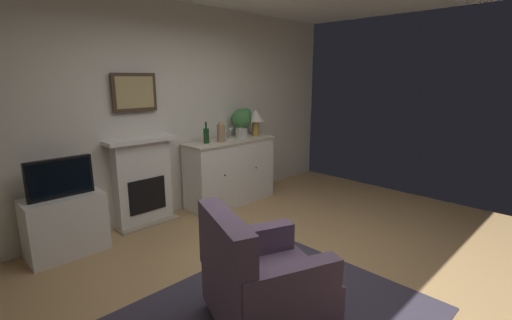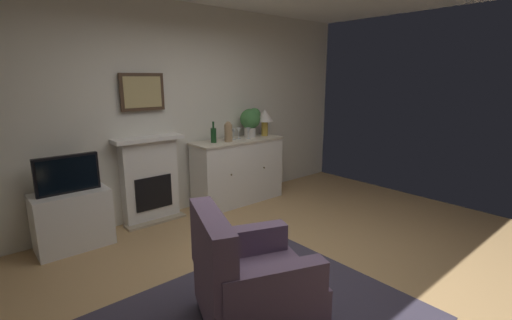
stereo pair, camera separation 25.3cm
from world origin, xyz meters
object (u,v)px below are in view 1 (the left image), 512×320
object	(u,v)px
wine_glass_right	(240,131)
wine_bottle	(206,135)
sideboard_cabinet	(231,171)
wine_glass_left	(226,132)
wine_glass_center	(231,131)
vase_decorative	(221,132)
tv_set	(60,178)
potted_plant_small	(242,120)
armchair	(260,280)
framed_picture	(135,92)
table_lamp	(256,117)
tv_cabinet	(66,225)
fireplace_unit	(143,182)

from	to	relation	value
wine_glass_right	wine_bottle	bearing A→B (deg)	173.32
sideboard_cabinet	wine_glass_left	bearing A→B (deg)	174.96
wine_glass_center	vase_decorative	bearing A→B (deg)	-161.67
wine_bottle	tv_set	distance (m)	1.86
wine_glass_center	vase_decorative	size ratio (longest dim) A/B	0.59
potted_plant_small	wine_glass_left	bearing A→B (deg)	-173.60
armchair	framed_picture	bearing A→B (deg)	81.85
sideboard_cabinet	vase_decorative	distance (m)	0.64
wine_glass_center	wine_glass_right	size ratio (longest dim) A/B	1.00
potted_plant_small	vase_decorative	bearing A→B (deg)	-168.93
table_lamp	wine_glass_left	bearing A→B (deg)	179.41
framed_picture	tv_cabinet	world-z (taller)	framed_picture
wine_glass_right	tv_set	size ratio (longest dim) A/B	0.27
vase_decorative	tv_cabinet	distance (m)	2.19
framed_picture	wine_bottle	size ratio (longest dim) A/B	1.90
tv_cabinet	vase_decorative	bearing A→B (deg)	-1.81
tv_set	armchair	size ratio (longest dim) A/B	0.60
wine_bottle	armchair	xyz separation A→B (m)	(-1.22, -2.22, -0.67)
vase_decorative	potted_plant_small	bearing A→B (deg)	11.07
wine_bottle	potted_plant_small	size ratio (longest dim) A/B	0.67
wine_glass_left	armchair	distance (m)	2.80
table_lamp	wine_glass_right	size ratio (longest dim) A/B	2.42
framed_picture	tv_cabinet	size ratio (longest dim) A/B	0.73
sideboard_cabinet	framed_picture	bearing A→B (deg)	170.16
wine_glass_right	tv_cabinet	size ratio (longest dim) A/B	0.22
tv_cabinet	tv_set	size ratio (longest dim) A/B	1.21
sideboard_cabinet	potted_plant_small	xyz separation A→B (m)	(0.28, 0.05, 0.73)
potted_plant_small	tv_set	bearing A→B (deg)	-178.79
wine_glass_left	potted_plant_small	distance (m)	0.38
fireplace_unit	wine_glass_center	bearing A→B (deg)	-6.27
fireplace_unit	framed_picture	xyz separation A→B (m)	(-0.00, 0.05, 1.09)
wine_glass_left	potted_plant_small	size ratio (longest dim) A/B	0.38
sideboard_cabinet	armchair	distance (m)	2.75
armchair	wine_glass_right	bearing A→B (deg)	50.41
table_lamp	wine_bottle	bearing A→B (deg)	179.27
wine_glass_left	tv_set	size ratio (longest dim) A/B	0.27
tv_cabinet	tv_set	distance (m)	0.52
wine_glass_left	armchair	xyz separation A→B (m)	(-1.56, -2.22, -0.68)
wine_bottle	potted_plant_small	distance (m)	0.71
framed_picture	sideboard_cabinet	distance (m)	1.75
fireplace_unit	table_lamp	bearing A→B (deg)	-5.62
tv_set	fireplace_unit	bearing A→B (deg)	10.77
wine_bottle	wine_glass_left	world-z (taller)	wine_bottle
sideboard_cabinet	potted_plant_small	size ratio (longest dim) A/B	3.24
framed_picture	tv_set	world-z (taller)	framed_picture
tv_cabinet	armchair	xyz separation A→B (m)	(0.63, -2.22, 0.07)
framed_picture	tv_cabinet	xyz separation A→B (m)	(-0.98, -0.21, -1.32)
fireplace_unit	tv_set	world-z (taller)	fireplace_unit
wine_glass_right	vase_decorative	bearing A→B (deg)	179.38
wine_bottle	wine_glass_left	distance (m)	0.34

